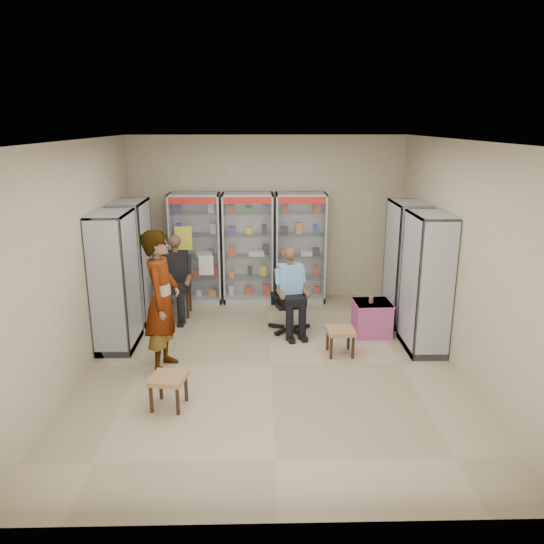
{
  "coord_description": "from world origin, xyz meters",
  "views": [
    {
      "loc": [
        -0.14,
        -6.67,
        3.22
      ],
      "look_at": [
        0.03,
        0.7,
        1.13
      ],
      "focal_mm": 35.0,
      "sensor_mm": 36.0,
      "label": 1
    }
  ],
  "objects_px": {
    "cabinet_left_far": "(133,262)",
    "wooden_chair": "(178,289)",
    "seated_shopkeeper": "(289,293)",
    "pink_trunk": "(372,318)",
    "cabinet_back_right": "(300,248)",
    "cabinet_right_near": "(426,283)",
    "cabinet_left_near": "(115,281)",
    "cabinet_right_far": "(405,263)",
    "woven_stool_b": "(169,391)",
    "woven_stool_a": "(340,342)",
    "standing_man": "(162,301)",
    "cabinet_back_left": "(196,249)",
    "cabinet_back_mid": "(248,248)",
    "office_chair": "(289,300)"
  },
  "relations": [
    {
      "from": "cabinet_left_far",
      "to": "wooden_chair",
      "type": "xyz_separation_m",
      "value": [
        0.68,
        0.2,
        -0.53
      ]
    },
    {
      "from": "cabinet_left_near",
      "to": "standing_man",
      "type": "bearing_deg",
      "value": 46.73
    },
    {
      "from": "woven_stool_b",
      "to": "cabinet_right_far",
      "type": "bearing_deg",
      "value": 37.98
    },
    {
      "from": "cabinet_back_right",
      "to": "wooden_chair",
      "type": "xyz_separation_m",
      "value": [
        -2.15,
        -0.73,
        -0.53
      ]
    },
    {
      "from": "cabinet_back_right",
      "to": "cabinet_left_far",
      "type": "distance_m",
      "value": 2.98
    },
    {
      "from": "cabinet_left_near",
      "to": "cabinet_right_near",
      "type": "bearing_deg",
      "value": 87.43
    },
    {
      "from": "cabinet_back_mid",
      "to": "cabinet_back_left",
      "type": "bearing_deg",
      "value": 180.0
    },
    {
      "from": "seated_shopkeeper",
      "to": "woven_stool_b",
      "type": "bearing_deg",
      "value": -137.64
    },
    {
      "from": "cabinet_right_near",
      "to": "standing_man",
      "type": "xyz_separation_m",
      "value": [
        -3.66,
        -0.55,
        -0.05
      ]
    },
    {
      "from": "woven_stool_b",
      "to": "seated_shopkeeper",
      "type": "bearing_deg",
      "value": 56.18
    },
    {
      "from": "pink_trunk",
      "to": "woven_stool_a",
      "type": "xyz_separation_m",
      "value": [
        -0.61,
        -0.74,
        -0.07
      ]
    },
    {
      "from": "cabinet_right_far",
      "to": "cabinet_left_far",
      "type": "xyz_separation_m",
      "value": [
        -4.46,
        0.2,
        0.0
      ]
    },
    {
      "from": "office_chair",
      "to": "cabinet_back_left",
      "type": "bearing_deg",
      "value": 123.74
    },
    {
      "from": "cabinet_back_left",
      "to": "standing_man",
      "type": "relative_size",
      "value": 1.05
    },
    {
      "from": "seated_shopkeeper",
      "to": "pink_trunk",
      "type": "bearing_deg",
      "value": -19.84
    },
    {
      "from": "office_chair",
      "to": "cabinet_right_near",
      "type": "bearing_deg",
      "value": -35.24
    },
    {
      "from": "pink_trunk",
      "to": "wooden_chair",
      "type": "bearing_deg",
      "value": 163.47
    },
    {
      "from": "cabinet_right_far",
      "to": "cabinet_right_near",
      "type": "distance_m",
      "value": 1.1
    },
    {
      "from": "cabinet_right_far",
      "to": "office_chair",
      "type": "distance_m",
      "value": 2.0
    },
    {
      "from": "seated_shopkeeper",
      "to": "cabinet_back_mid",
      "type": "bearing_deg",
      "value": 99.81
    },
    {
      "from": "cabinet_back_mid",
      "to": "woven_stool_b",
      "type": "bearing_deg",
      "value": -102.72
    },
    {
      "from": "cabinet_right_near",
      "to": "woven_stool_b",
      "type": "distance_m",
      "value": 3.87
    },
    {
      "from": "cabinet_left_far",
      "to": "seated_shopkeeper",
      "type": "relative_size",
      "value": 1.56
    },
    {
      "from": "cabinet_back_right",
      "to": "woven_stool_a",
      "type": "bearing_deg",
      "value": -80.55
    },
    {
      "from": "cabinet_back_left",
      "to": "standing_man",
      "type": "height_order",
      "value": "cabinet_back_left"
    },
    {
      "from": "cabinet_right_near",
      "to": "cabinet_left_far",
      "type": "relative_size",
      "value": 1.0
    },
    {
      "from": "cabinet_right_near",
      "to": "seated_shopkeeper",
      "type": "bearing_deg",
      "value": 69.9
    },
    {
      "from": "cabinet_right_far",
      "to": "standing_man",
      "type": "bearing_deg",
      "value": 114.34
    },
    {
      "from": "cabinet_back_right",
      "to": "cabinet_right_near",
      "type": "relative_size",
      "value": 1.0
    },
    {
      "from": "cabinet_left_near",
      "to": "woven_stool_a",
      "type": "xyz_separation_m",
      "value": [
        3.23,
        -0.38,
        -0.81
      ]
    },
    {
      "from": "cabinet_back_left",
      "to": "pink_trunk",
      "type": "relative_size",
      "value": 3.66
    },
    {
      "from": "cabinet_back_right",
      "to": "wooden_chair",
      "type": "bearing_deg",
      "value": -161.25
    },
    {
      "from": "cabinet_back_left",
      "to": "cabinet_back_mid",
      "type": "relative_size",
      "value": 1.0
    },
    {
      "from": "seated_shopkeeper",
      "to": "cabinet_right_far",
      "type": "bearing_deg",
      "value": -1.97
    },
    {
      "from": "office_chair",
      "to": "woven_stool_a",
      "type": "height_order",
      "value": "office_chair"
    },
    {
      "from": "cabinet_left_far",
      "to": "woven_stool_a",
      "type": "height_order",
      "value": "cabinet_left_far"
    },
    {
      "from": "cabinet_back_right",
      "to": "cabinet_left_near",
      "type": "xyz_separation_m",
      "value": [
        -2.83,
        -2.03,
        0.0
      ]
    },
    {
      "from": "cabinet_left_far",
      "to": "cabinet_right_far",
      "type": "bearing_deg",
      "value": 87.43
    },
    {
      "from": "woven_stool_a",
      "to": "cabinet_left_near",
      "type": "bearing_deg",
      "value": 173.27
    },
    {
      "from": "cabinet_right_far",
      "to": "seated_shopkeeper",
      "type": "xyz_separation_m",
      "value": [
        -1.91,
        -0.4,
        -0.36
      ]
    },
    {
      "from": "office_chair",
      "to": "pink_trunk",
      "type": "relative_size",
      "value": 1.85
    },
    {
      "from": "cabinet_right_far",
      "to": "woven_stool_b",
      "type": "height_order",
      "value": "cabinet_right_far"
    },
    {
      "from": "cabinet_back_right",
      "to": "standing_man",
      "type": "bearing_deg",
      "value": -126.07
    },
    {
      "from": "office_chair",
      "to": "cabinet_left_far",
      "type": "bearing_deg",
      "value": 153.98
    },
    {
      "from": "cabinet_left_near",
      "to": "wooden_chair",
      "type": "relative_size",
      "value": 2.13
    },
    {
      "from": "cabinet_back_right",
      "to": "cabinet_right_near",
      "type": "distance_m",
      "value": 2.76
    },
    {
      "from": "cabinet_back_mid",
      "to": "cabinet_right_near",
      "type": "xyz_separation_m",
      "value": [
        2.58,
        -2.23,
        0.0
      ]
    },
    {
      "from": "standing_man",
      "to": "cabinet_back_right",
      "type": "bearing_deg",
      "value": -31.38
    },
    {
      "from": "woven_stool_a",
      "to": "cabinet_left_far",
      "type": "bearing_deg",
      "value": 155.37
    },
    {
      "from": "cabinet_left_far",
      "to": "cabinet_back_right",
      "type": "bearing_deg",
      "value": 108.19
    }
  ]
}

